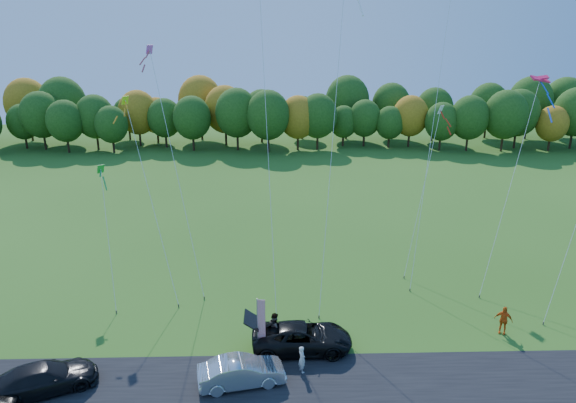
{
  "coord_description": "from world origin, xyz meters",
  "views": [
    {
      "loc": [
        -0.88,
        -26.29,
        17.54
      ],
      "look_at": [
        0.0,
        6.0,
        7.0
      ],
      "focal_mm": 32.0,
      "sensor_mm": 36.0,
      "label": 1
    }
  ],
  "objects_px": {
    "person_east": "(503,320)",
    "silver_sedan": "(242,372)",
    "black_suv": "(302,337)",
    "feather_flag": "(260,321)"
  },
  "relations": [
    {
      "from": "person_east",
      "to": "silver_sedan",
      "type": "bearing_deg",
      "value": -136.2
    },
    {
      "from": "black_suv",
      "to": "feather_flag",
      "type": "height_order",
      "value": "feather_flag"
    },
    {
      "from": "feather_flag",
      "to": "silver_sedan",
      "type": "bearing_deg",
      "value": -110.57
    },
    {
      "from": "black_suv",
      "to": "silver_sedan",
      "type": "bearing_deg",
      "value": 131.4
    },
    {
      "from": "black_suv",
      "to": "feather_flag",
      "type": "bearing_deg",
      "value": 100.8
    },
    {
      "from": "person_east",
      "to": "feather_flag",
      "type": "height_order",
      "value": "feather_flag"
    },
    {
      "from": "person_east",
      "to": "feather_flag",
      "type": "distance_m",
      "value": 14.98
    },
    {
      "from": "black_suv",
      "to": "feather_flag",
      "type": "relative_size",
      "value": 1.59
    },
    {
      "from": "person_east",
      "to": "feather_flag",
      "type": "bearing_deg",
      "value": -144.62
    },
    {
      "from": "black_suv",
      "to": "person_east",
      "type": "distance_m",
      "value": 12.5
    }
  ]
}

